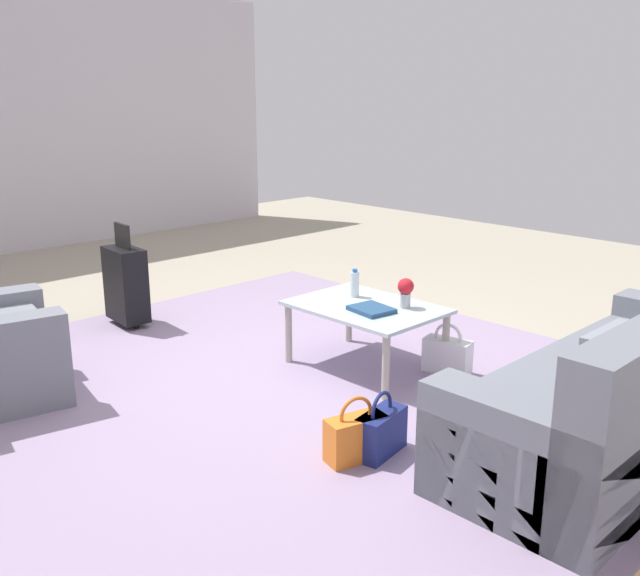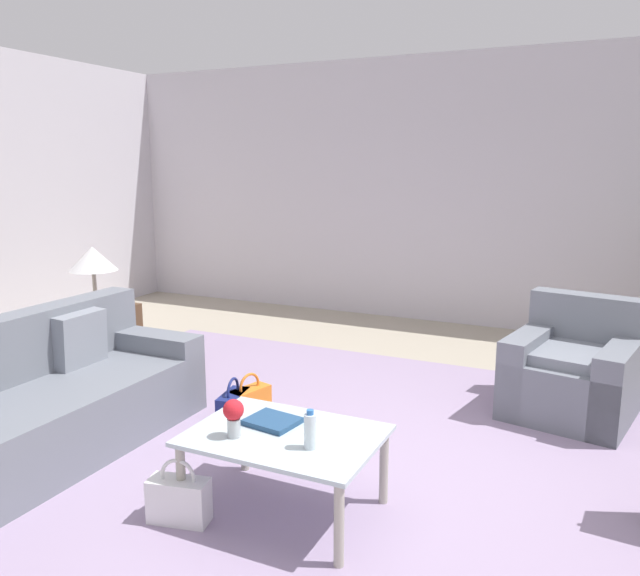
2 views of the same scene
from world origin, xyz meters
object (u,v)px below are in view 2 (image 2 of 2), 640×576
at_px(couch, 31,411).
at_px(side_table, 98,336).
at_px(armchair, 574,374).
at_px(handbag_navy, 233,408).
at_px(flower_vase, 234,415).
at_px(handbag_orange, 250,403).
at_px(coffee_table_book, 272,421).
at_px(coffee_table, 285,443).
at_px(water_bottle, 310,431).
at_px(handbag_white, 179,499).
at_px(table_lamp, 93,260).

xyz_separation_m(couch, side_table, (-1.01, 1.60, -0.02)).
relative_size(couch, armchair, 2.20).
bearing_deg(handbag_navy, flower_vase, -56.44).
xyz_separation_m(side_table, handbag_orange, (1.96, -0.50, -0.15)).
bearing_deg(coffee_table_book, handbag_navy, 142.99).
bearing_deg(side_table, coffee_table, -28.18).
bearing_deg(armchair, handbag_navy, -149.27).
bearing_deg(couch, armchair, 36.11).
height_order(water_bottle, handbag_white, water_bottle).
bearing_deg(couch, table_lamp, 122.16).
bearing_deg(coffee_table, coffee_table_book, 146.31).
xyz_separation_m(handbag_navy, handbag_orange, (0.05, 0.14, 0.00)).
height_order(water_bottle, handbag_navy, water_bottle).
relative_size(coffee_table, water_bottle, 4.91).
relative_size(coffee_table_book, side_table, 0.46).
xyz_separation_m(coffee_table, side_table, (-2.80, 1.50, -0.12)).
bearing_deg(water_bottle, coffee_table_book, 150.64).
distance_m(water_bottle, flower_vase, 0.42).
bearing_deg(armchair, flower_vase, -123.50).
relative_size(armchair, coffee_table, 1.04).
bearing_deg(handbag_orange, armchair, 28.56).
distance_m(coffee_table, handbag_navy, 1.26).
relative_size(armchair, handbag_orange, 2.91).
bearing_deg(armchair, coffee_table_book, -124.48).
relative_size(couch, handbag_navy, 6.40).
bearing_deg(handbag_white, flower_vase, 36.57).
bearing_deg(couch, side_table, 122.16).
bearing_deg(side_table, couch, -57.84).
height_order(couch, side_table, couch).
distance_m(armchair, handbag_navy, 2.57).
relative_size(coffee_table, handbag_navy, 2.80).
distance_m(armchair, water_bottle, 2.54).
xyz_separation_m(coffee_table, handbag_white, (-0.46, -0.33, -0.27)).
bearing_deg(handbag_orange, coffee_table_book, -52.04).
height_order(flower_vase, handbag_orange, flower_vase).
xyz_separation_m(flower_vase, side_table, (-2.58, 1.65, -0.30)).
bearing_deg(handbag_orange, table_lamp, 165.65).
height_order(couch, coffee_table_book, couch).
bearing_deg(armchair, water_bottle, -116.16).
xyz_separation_m(couch, flower_vase, (1.57, -0.05, 0.27)).
xyz_separation_m(armchair, flower_vase, (-1.53, -2.32, 0.28)).
xyz_separation_m(armchair, coffee_table_book, (-1.43, -2.09, 0.17)).
relative_size(couch, water_bottle, 11.22).
xyz_separation_m(couch, handbag_orange, (0.96, 1.10, -0.18)).
xyz_separation_m(water_bottle, handbag_white, (-0.66, -0.23, -0.42)).
height_order(armchair, side_table, armchair).
bearing_deg(coffee_table, water_bottle, -26.57).
bearing_deg(handbag_orange, couch, -131.13).
bearing_deg(handbag_white, armchair, 54.61).
relative_size(couch, handbag_orange, 6.40).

